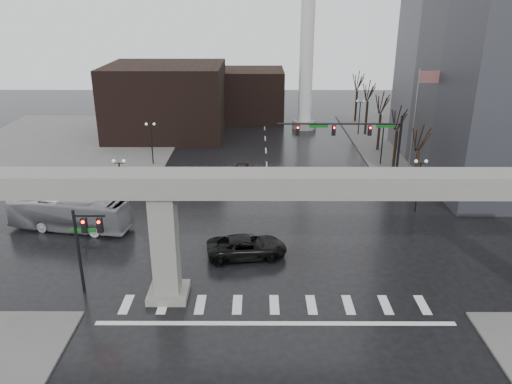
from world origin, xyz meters
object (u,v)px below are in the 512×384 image
signal_mast_arm (361,138)px  far_car (241,171)px  city_bus (69,213)px  pickup_truck (247,247)px

signal_mast_arm → far_car: size_ratio=2.89×
city_bus → pickup_truck: bearing=-97.1°
pickup_truck → far_car: bearing=-5.3°
city_bus → far_car: bearing=-36.1°
pickup_truck → far_car: 18.18m
city_bus → far_car: city_bus is taller
signal_mast_arm → city_bus: size_ratio=1.16×
signal_mast_arm → city_bus: signal_mast_arm is taller
city_bus → far_car: size_ratio=2.50×
far_car → signal_mast_arm: bearing=-16.3°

